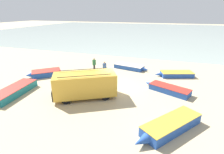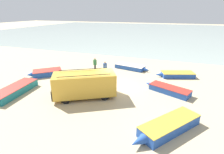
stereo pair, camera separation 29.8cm
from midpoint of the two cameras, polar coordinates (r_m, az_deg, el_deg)
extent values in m
plane|color=tan|center=(16.63, -0.11, -3.68)|extent=(200.00, 200.00, 0.00)
cube|color=#99A89E|center=(66.86, 15.03, 14.15)|extent=(120.00, 80.00, 0.01)
cube|color=gold|center=(14.70, -9.39, -2.31)|extent=(5.38, 4.33, 1.82)
cube|color=black|center=(15.07, -19.09, -4.72)|extent=(1.05, 1.69, 0.82)
cube|color=#1E232D|center=(14.66, -19.25, -1.03)|extent=(0.97, 1.60, 0.58)
cylinder|color=black|center=(14.29, -15.32, -7.21)|extent=(0.73, 0.55, 0.71)
cylinder|color=black|center=(15.91, -15.00, -4.21)|extent=(0.73, 0.55, 0.71)
cylinder|color=black|center=(14.36, -2.76, -6.29)|extent=(0.73, 0.55, 0.71)
cylinder|color=black|center=(15.97, -3.77, -3.40)|extent=(0.73, 0.55, 0.71)
cylinder|color=black|center=(13.58, -9.48, 0.39)|extent=(3.58, 2.13, 0.05)
cylinder|color=black|center=(15.10, -9.76, 2.47)|extent=(3.58, 2.13, 0.05)
cube|color=#1E757F|center=(17.61, -29.76, -4.06)|extent=(1.94, 4.48, 0.62)
cube|color=#B22D23|center=(17.52, -29.90, -3.34)|extent=(1.41, 0.33, 0.05)
cube|color=#B22D23|center=(17.49, -29.95, -3.08)|extent=(1.96, 4.53, 0.04)
cube|color=#234CA3|center=(11.65, 18.13, -14.68)|extent=(3.59, 4.17, 0.64)
cone|color=#234CA3|center=(10.08, 8.49, -20.09)|extent=(1.04, 1.10, 0.61)
cube|color=gold|center=(11.51, 18.27, -13.64)|extent=(1.12, 0.90, 0.05)
cube|color=gold|center=(11.46, 18.32, -13.29)|extent=(3.62, 4.21, 0.04)
cube|color=#234CA3|center=(21.16, -20.97, 1.19)|extent=(3.35, 3.24, 0.59)
cone|color=#234CA3|center=(21.22, -25.91, 0.51)|extent=(0.87, 0.86, 0.56)
cube|color=#B22D23|center=(21.09, -21.05, 1.78)|extent=(1.15, 1.26, 0.05)
cube|color=#B22D23|center=(21.06, -21.08, 2.00)|extent=(3.38, 3.27, 0.04)
cube|color=#234CA3|center=(22.29, 5.17, 3.33)|extent=(3.86, 2.10, 0.48)
cone|color=#234CA3|center=(21.47, 10.53, 2.38)|extent=(0.88, 0.61, 0.46)
cube|color=silver|center=(22.23, 5.18, 3.76)|extent=(0.46, 1.29, 0.05)
cube|color=silver|center=(22.21, 5.19, 3.97)|extent=(3.90, 2.12, 0.04)
cube|color=#234CA3|center=(20.80, 19.99, 0.86)|extent=(3.70, 2.46, 0.49)
cone|color=#234CA3|center=(20.16, 14.40, 0.86)|extent=(0.87, 0.69, 0.47)
cube|color=gold|center=(20.74, 20.05, 1.33)|extent=(0.62, 1.28, 0.05)
cube|color=gold|center=(20.71, 20.08, 1.55)|extent=(3.74, 2.48, 0.04)
cube|color=#234CA3|center=(16.52, 17.75, -3.93)|extent=(3.73, 2.54, 0.52)
cone|color=#234CA3|center=(17.39, 11.37, -2.06)|extent=(0.91, 0.75, 0.49)
cube|color=#B22D23|center=(16.44, 17.82, -3.32)|extent=(0.64, 1.14, 0.05)
cube|color=#B22D23|center=(16.41, 17.86, -3.04)|extent=(3.77, 2.56, 0.04)
cylinder|color=#38383D|center=(21.36, -6.32, 2.93)|extent=(0.15, 0.15, 0.78)
cylinder|color=#38383D|center=(21.48, -6.06, 3.04)|extent=(0.15, 0.15, 0.78)
cylinder|color=#2D6B3D|center=(21.22, -6.26, 4.78)|extent=(0.42, 0.42, 0.62)
sphere|color=tan|center=(21.11, -6.30, 5.86)|extent=(0.21, 0.21, 0.21)
cylinder|color=#38383D|center=(19.73, -2.63, 1.56)|extent=(0.15, 0.15, 0.81)
cylinder|color=#38383D|center=(19.69, -3.11, 1.52)|extent=(0.15, 0.15, 0.81)
cylinder|color=#335189|center=(19.48, -2.91, 3.54)|extent=(0.44, 0.44, 0.64)
sphere|color=tan|center=(19.36, -2.93, 4.76)|extent=(0.22, 0.22, 0.22)
camera|label=1|loc=(0.15, -90.52, -0.19)|focal=28.00mm
camera|label=2|loc=(0.15, 89.48, 0.19)|focal=28.00mm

